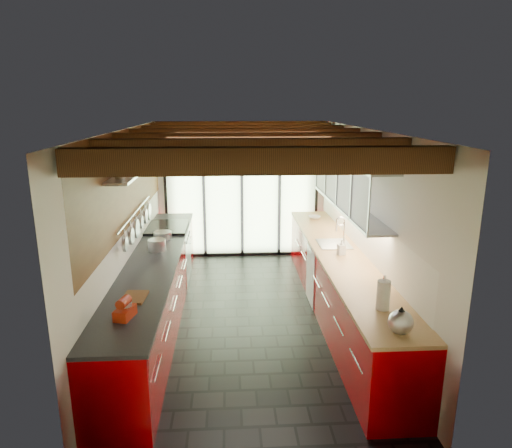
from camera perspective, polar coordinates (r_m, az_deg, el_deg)
The scene contains 18 objects.
ground at distance 6.58m, azimuth -0.94°, elevation -11.50°, with size 5.50×5.50×0.00m, color black.
room_shell at distance 6.03m, azimuth -1.01°, elevation 2.71°, with size 5.50×5.50×5.50m.
ceiling_beams at distance 6.29m, azimuth -1.20°, elevation 10.66°, with size 3.14×5.06×4.90m.
glass_door at distance 8.68m, azimuth -1.80°, elevation 6.50°, with size 2.95×0.10×2.90m.
left_counter at distance 6.47m, azimuth -12.43°, elevation -7.89°, with size 0.68×5.00×0.92m.
range_stove at distance 7.81m, azimuth -10.86°, elevation -3.71°, with size 0.66×0.90×0.97m.
right_counter at distance 6.57m, azimuth 10.31°, elevation -7.41°, with size 0.68×5.00×0.92m.
sink_assembly at distance 6.77m, azimuth 9.83°, elevation -2.22°, with size 0.45×0.52×0.43m.
upper_cabinets_right at distance 6.51m, azimuth 11.60°, elevation 5.07°, with size 0.34×3.00×3.00m.
left_wall_fixtures at distance 6.36m, azimuth -14.50°, elevation 4.24°, with size 0.28×2.60×0.96m.
stand_mixer at distance 4.64m, azimuth -16.08°, elevation -10.20°, with size 0.20×0.27×0.22m.
pot_large at distance 6.54m, azimuth -12.28°, elevation -2.59°, with size 0.25×0.25×0.16m, color silver.
pot_small at distance 7.11m, azimuth -11.58°, elevation -1.36°, with size 0.27×0.27×0.11m, color silver.
cutting_board at distance 5.06m, azimuth -14.97°, elevation -8.86°, with size 0.24×0.33×0.03m, color brown.
kettle at distance 4.38m, azimuth 17.63°, elevation -11.44°, with size 0.28×0.31×0.27m.
paper_towel at distance 4.77m, azimuth 15.63°, elevation -8.60°, with size 0.17×0.17×0.36m.
soap_bottle at distance 6.32m, azimuth 10.64°, elevation -2.86°, with size 0.10×0.10×0.21m, color silver.
bowl at distance 8.21m, azimuth 7.30°, elevation 0.82°, with size 0.22×0.22×0.05m, color silver.
Camera 1 is at (-0.26, -5.89, 2.93)m, focal length 32.00 mm.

